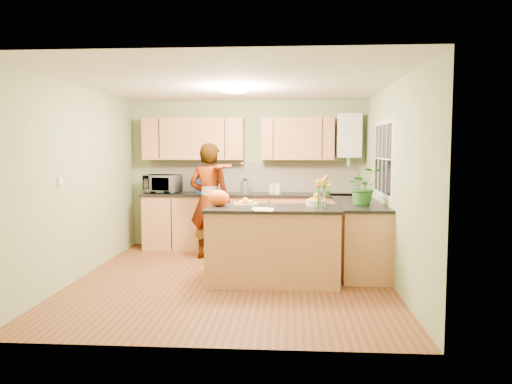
{
  "coord_description": "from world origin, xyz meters",
  "views": [
    {
      "loc": [
        0.73,
        -6.31,
        1.69
      ],
      "look_at": [
        0.27,
        0.5,
        1.09
      ],
      "focal_mm": 35.0,
      "sensor_mm": 36.0,
      "label": 1
    }
  ],
  "objects": [
    {
      "name": "ceiling",
      "position": [
        0.0,
        0.0,
        2.5
      ],
      "size": [
        4.0,
        4.5,
        0.02
      ],
      "primitive_type": "cube",
      "color": "silver",
      "rests_on": "wall_back"
    },
    {
      "name": "violin",
      "position": [
        -0.29,
        0.98,
        1.42
      ],
      "size": [
        0.6,
        0.53,
        0.15
      ],
      "primitive_type": null,
      "rotation": [
        0.17,
        0.0,
        -0.61
      ],
      "color": "#4C1704",
      "rests_on": "violinist"
    },
    {
      "name": "orange_bag",
      "position": [
        -0.18,
        -0.04,
        1.06
      ],
      "size": [
        0.35,
        0.33,
        0.21
      ],
      "primitive_type": "ellipsoid",
      "rotation": [
        0.0,
        0.0,
        -0.43
      ],
      "color": "orange",
      "rests_on": "peninsula_island"
    },
    {
      "name": "wall_right",
      "position": [
        2.0,
        0.0,
        1.25
      ],
      "size": [
        0.02,
        4.5,
        2.5
      ],
      "primitive_type": "cube",
      "color": "#94AB7A",
      "rests_on": "floor"
    },
    {
      "name": "violinist",
      "position": [
        -0.49,
        1.2,
        0.89
      ],
      "size": [
        0.72,
        0.55,
        1.78
      ],
      "primitive_type": "imported",
      "rotation": [
        0.0,
        0.0,
        2.94
      ],
      "color": "tan",
      "rests_on": "floor"
    },
    {
      "name": "papers",
      "position": [
        0.42,
        -0.39,
        0.96
      ],
      "size": [
        0.22,
        0.3,
        0.01
      ],
      "primitive_type": "cube",
      "color": "white",
      "rests_on": "peninsula_island"
    },
    {
      "name": "splashback",
      "position": [
        0.1,
        2.23,
        1.2
      ],
      "size": [
        3.6,
        0.02,
        0.52
      ],
      "primitive_type": "cube",
      "color": "white",
      "rests_on": "back_counter"
    },
    {
      "name": "potted_plant",
      "position": [
        1.7,
        0.33,
        1.19
      ],
      "size": [
        0.53,
        0.49,
        0.5
      ],
      "primitive_type": "imported",
      "rotation": [
        0.0,
        0.0,
        0.27
      ],
      "color": "#286822",
      "rests_on": "right_counter"
    },
    {
      "name": "wall_back",
      "position": [
        0.0,
        2.25,
        1.25
      ],
      "size": [
        4.0,
        0.02,
        2.5
      ],
      "primitive_type": "cube",
      "color": "#94AB7A",
      "rests_on": "floor"
    },
    {
      "name": "window_right",
      "position": [
        1.99,
        0.6,
        1.55
      ],
      "size": [
        0.01,
        1.3,
        1.05
      ],
      "color": "silver",
      "rests_on": "wall_right"
    },
    {
      "name": "wall_left",
      "position": [
        -2.0,
        0.0,
        1.25
      ],
      "size": [
        0.02,
        4.5,
        2.5
      ],
      "primitive_type": "cube",
      "color": "#94AB7A",
      "rests_on": "floor"
    },
    {
      "name": "boiler",
      "position": [
        1.7,
        2.09,
        1.9
      ],
      "size": [
        0.4,
        0.3,
        0.86
      ],
      "color": "silver",
      "rests_on": "wall_back"
    },
    {
      "name": "flower_vase",
      "position": [
        1.12,
        -0.27,
        1.25
      ],
      "size": [
        0.24,
        0.24,
        0.44
      ],
      "rotation": [
        0.0,
        0.0,
        -0.27
      ],
      "color": "silver",
      "rests_on": "peninsula_island"
    },
    {
      "name": "kettle",
      "position": [
        -0.02,
        1.97,
        1.06
      ],
      "size": [
        0.16,
        0.16,
        0.29
      ],
      "rotation": [
        0.0,
        0.0,
        0.31
      ],
      "color": "silver",
      "rests_on": "back_counter"
    },
    {
      "name": "ceiling_lamp",
      "position": [
        0.0,
        0.3,
        2.46
      ],
      "size": [
        0.3,
        0.3,
        0.07
      ],
      "color": "#FFEABF",
      "rests_on": "ceiling"
    },
    {
      "name": "floor",
      "position": [
        0.0,
        0.0,
        0.0
      ],
      "size": [
        4.5,
        4.5,
        0.0
      ],
      "primitive_type": "plane",
      "color": "brown",
      "rests_on": "ground"
    },
    {
      "name": "blue_box",
      "position": [
        -0.67,
        1.95,
        1.07
      ],
      "size": [
        0.33,
        0.25,
        0.26
      ],
      "primitive_type": "cube",
      "rotation": [
        0.0,
        0.0,
        0.04
      ],
      "color": "navy",
      "rests_on": "back_counter"
    },
    {
      "name": "orange_bowl",
      "position": [
        1.07,
        0.06,
        1.02
      ],
      "size": [
        0.27,
        0.27,
        0.16
      ],
      "color": "beige",
      "rests_on": "peninsula_island"
    },
    {
      "name": "light_switch",
      "position": [
        -1.99,
        -0.6,
        1.3
      ],
      "size": [
        0.02,
        0.09,
        0.09
      ],
      "primitive_type": "cube",
      "color": "silver",
      "rests_on": "wall_left"
    },
    {
      "name": "microwave",
      "position": [
        -1.41,
        1.94,
        1.09
      ],
      "size": [
        0.63,
        0.5,
        0.31
      ],
      "primitive_type": "imported",
      "rotation": [
        0.0,
        0.0,
        -0.25
      ],
      "color": "silver",
      "rests_on": "back_counter"
    },
    {
      "name": "jar_white",
      "position": [
        0.53,
        1.92,
        1.03
      ],
      "size": [
        0.12,
        0.12,
        0.17
      ],
      "primitive_type": "cylinder",
      "rotation": [
        0.0,
        0.0,
        0.09
      ],
      "color": "silver",
      "rests_on": "back_counter"
    },
    {
      "name": "upper_cabinets",
      "position": [
        -0.18,
        2.08,
        1.85
      ],
      "size": [
        3.2,
        0.34,
        0.7
      ],
      "color": "#BD7B4B",
      "rests_on": "wall_back"
    },
    {
      "name": "right_counter",
      "position": [
        1.7,
        0.85,
        0.47
      ],
      "size": [
        0.62,
        2.24,
        0.94
      ],
      "color": "#BD7B4B",
      "rests_on": "floor"
    },
    {
      "name": "back_counter",
      "position": [
        0.1,
        1.95,
        0.47
      ],
      "size": [
        3.64,
        0.62,
        0.94
      ],
      "color": "#BD7B4B",
      "rests_on": "floor"
    },
    {
      "name": "wall_front",
      "position": [
        0.0,
        -2.25,
        1.25
      ],
      "size": [
        4.0,
        0.02,
        2.5
      ],
      "primitive_type": "cube",
      "color": "#94AB7A",
      "rests_on": "floor"
    },
    {
      "name": "peninsula_island",
      "position": [
        0.52,
        -0.09,
        0.48
      ],
      "size": [
        1.67,
        0.85,
        0.96
      ],
      "color": "#BD7B4B",
      "rests_on": "floor"
    },
    {
      "name": "jar_cream",
      "position": [
        0.43,
        2.0,
        1.02
      ],
      "size": [
        0.13,
        0.13,
        0.17
      ],
      "primitive_type": "cylinder",
      "rotation": [
        0.0,
        0.0,
        0.28
      ],
      "color": "beige",
      "rests_on": "back_counter"
    },
    {
      "name": "fruit_dish",
      "position": [
        0.17,
        -0.09,
        1.0
      ],
      "size": [
        0.31,
        0.31,
        0.11
      ],
      "color": "beige",
      "rests_on": "peninsula_island"
    }
  ]
}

